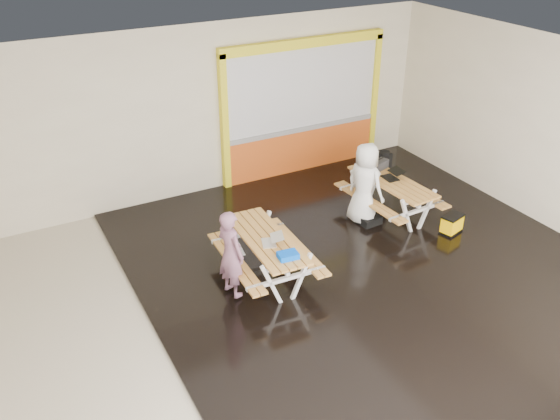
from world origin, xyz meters
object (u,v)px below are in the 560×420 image
blue_pouch (288,255)px  backpack (384,162)px  toolbox (379,165)px  fluke_bag (452,224)px  laptop_left (272,241)px  dark_case (370,220)px  person_left (231,253)px  picnic_table_right (391,189)px  laptop_right (392,175)px  picnic_table_left (266,247)px  person_right (365,184)px

blue_pouch → backpack: bearing=33.0°
toolbox → fluke_bag: (0.48, -1.68, -0.64)m
laptop_left → backpack: backpack is taller
blue_pouch → dark_case: size_ratio=0.76×
person_left → fluke_bag: size_ratio=3.04×
dark_case → picnic_table_right: bearing=13.8°
blue_pouch → toolbox: toolbox is taller
backpack → dark_case: bearing=-135.6°
picnic_table_right → laptop_right: bearing=51.5°
picnic_table_left → dark_case: (2.52, 0.59, -0.48)m
picnic_table_left → person_left: 0.77m
picnic_table_left → backpack: bearing=24.5°
picnic_table_left → toolbox: size_ratio=4.71×
laptop_right → fluke_bag: bearing=-67.6°
picnic_table_right → toolbox: bearing=79.8°
person_left → dark_case: bearing=-90.0°
blue_pouch → picnic_table_right: bearing=24.8°
picnic_table_right → person_right: 0.64m
backpack → dark_case: size_ratio=1.25×
picnic_table_left → blue_pouch: 0.72m
picnic_table_left → person_right: (2.49, 0.79, 0.21)m
laptop_right → dark_case: bearing=-160.0°
person_right → laptop_right: 0.68m
picnic_table_right → blue_pouch: 3.39m
person_right → dark_case: (0.03, -0.20, -0.69)m
dark_case → toolbox: bearing=46.1°
laptop_right → fluke_bag: size_ratio=0.83×
blue_pouch → fluke_bag: (3.64, 0.29, -0.60)m
blue_pouch → dark_case: (2.50, 1.28, -0.70)m
fluke_bag → blue_pouch: bearing=-175.4°
person_left → laptop_left: size_ratio=3.49×
person_right → toolbox: bearing=-71.8°
picnic_table_left → picnic_table_right: size_ratio=1.00×
picnic_table_right → blue_pouch: (-3.07, -1.42, 0.23)m
laptop_left → picnic_table_right: bearing=16.7°
person_right → picnic_table_left: bearing=90.6°
picnic_table_right → laptop_left: 3.23m
blue_pouch → toolbox: (3.17, 1.97, 0.04)m
blue_pouch → picnic_table_left: bearing=91.9°
person_right → fluke_bag: bearing=-152.2°
laptop_left → backpack: bearing=27.0°
blue_pouch → person_right: bearing=30.9°
dark_case → blue_pouch: bearing=-152.9°
picnic_table_left → toolbox: (3.19, 1.29, 0.26)m
person_left → fluke_bag: bearing=-106.3°
person_right → blue_pouch: person_right is taller
blue_pouch → laptop_left: bearing=92.3°
laptop_left → toolbox: toolbox is taller
laptop_right → backpack: 0.91m
person_right → toolbox: size_ratio=3.78×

